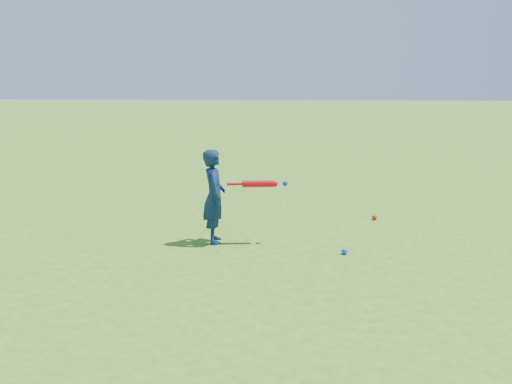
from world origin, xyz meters
TOP-DOWN VIEW (x-y plane):
  - ground at (0.00, 0.00)m, footprint 80.00×80.00m
  - child at (0.68, -0.56)m, footprint 0.34×0.46m
  - ground_ball_red at (2.75, 0.67)m, footprint 0.07×0.07m
  - ground_ball_blue at (2.21, -0.94)m, footprint 0.07×0.07m
  - bat_swing at (1.24, -0.54)m, footprint 0.72×0.14m

SIDE VIEW (x-z plane):
  - ground at x=0.00m, z-range 0.00..0.00m
  - ground_ball_blue at x=2.21m, z-range 0.00..0.07m
  - ground_ball_red at x=2.75m, z-range 0.00..0.07m
  - child at x=0.68m, z-range 0.00..1.13m
  - bat_swing at x=1.24m, z-range 0.68..0.76m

